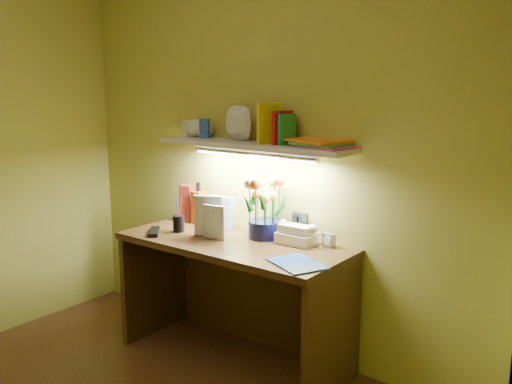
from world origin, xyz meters
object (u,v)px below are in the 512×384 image
(flower_bouquet, at_px, (265,208))
(desk_clock, at_px, (329,240))
(telephone, at_px, (297,233))
(desk, at_px, (234,301))
(whisky_bottle, at_px, (199,203))

(flower_bouquet, distance_m, desk_clock, 0.43)
(flower_bouquet, bearing_deg, telephone, 1.61)
(desk, distance_m, whisky_bottle, 0.71)
(desk, distance_m, flower_bouquet, 0.59)
(flower_bouquet, bearing_deg, desk_clock, 9.16)
(telephone, bearing_deg, desk, -152.47)
(telephone, distance_m, desk_clock, 0.19)
(desk_clock, distance_m, whisky_bottle, 0.96)
(flower_bouquet, distance_m, telephone, 0.25)
(flower_bouquet, bearing_deg, desk, -120.70)
(flower_bouquet, height_order, telephone, flower_bouquet)
(desk, xyz_separation_m, telephone, (0.33, 0.18, 0.44))
(desk, xyz_separation_m, whisky_bottle, (-0.45, 0.19, 0.51))
(telephone, bearing_deg, desk_clock, 16.71)
(telephone, bearing_deg, flower_bouquet, -179.96)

